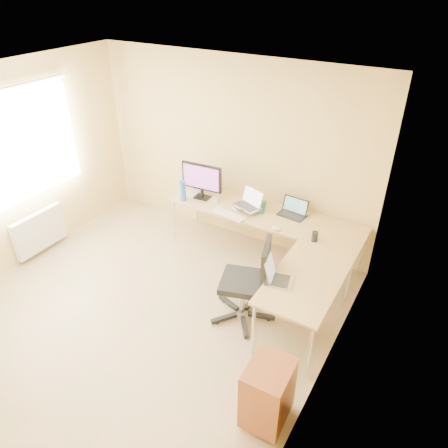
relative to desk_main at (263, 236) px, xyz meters
The scene contains 24 objects.
floor 2.02m from the desk_main, 111.40° to the right, with size 4.50×4.50×0.00m, color tan.
ceiling 2.99m from the desk_main, 111.40° to the right, with size 4.50×4.50×0.00m, color white.
wall_back 1.25m from the desk_main, 151.11° to the left, with size 4.50×4.50×0.00m, color #E9C684.
wall_right 2.49m from the desk_main, 53.38° to the right, with size 4.50×4.50×0.00m, color #E9C684.
desk_main is the anchor object (origin of this frame).
desk_return 1.40m from the desk_main, 45.73° to the right, with size 0.70×1.30×0.73m, color tan.
monitor 1.13m from the desk_main, behind, with size 0.60×0.19×0.51m, color black.
book_stack 0.42m from the desk_main, 153.49° to the left, with size 0.21×0.29×0.05m, color #256652.
laptop_center 0.58m from the desk_main, 167.05° to the right, with size 0.36×0.28×0.24m, color #9798AA.
laptop_black 0.60m from the desk_main, 19.61° to the left, with size 0.35×0.26×0.22m, color black.
keyboard 0.61m from the desk_main, 141.62° to the right, with size 0.48×0.13×0.02m, color silver.
mouse 0.57m from the desk_main, 44.26° to the right, with size 0.11×0.07×0.04m, color white.
mug 0.82m from the desk_main, behind, with size 0.11×0.11×0.10m, color silver.
cd_stack 0.54m from the desk_main, 161.32° to the right, with size 0.13×0.13×0.03m, color silver.
water_bottle 1.26m from the desk_main, 167.37° to the right, with size 0.08×0.08×0.30m, color #3565B4.
papers 1.18m from the desk_main, behind, with size 0.20×0.28×0.01m, color white.
white_box 1.21m from the desk_main, 169.93° to the left, with size 0.22×0.16×0.08m, color white.
desk_fan 1.25m from the desk_main, 169.93° to the left, with size 0.21×0.21×0.26m, color silver.
black_cup 0.95m from the desk_main, 20.39° to the right, with size 0.07×0.07×0.12m, color black.
laptop_return 1.49m from the desk_main, 57.77° to the right, with size 0.26×0.34×0.22m, color silver.
office_chair 1.20m from the desk_main, 75.07° to the right, with size 0.63×0.63×1.05m, color black.
cabinet 2.48m from the desk_main, 62.99° to the right, with size 0.36×0.45×0.62m, color brown.
radiator 3.11m from the desk_main, 152.24° to the right, with size 0.09×0.80×0.55m, color white.
window 3.35m from the desk_main, 152.41° to the right, with size 0.10×1.80×1.40m, color white.
Camera 1 is at (2.72, -2.58, 3.52)m, focal length 33.92 mm.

